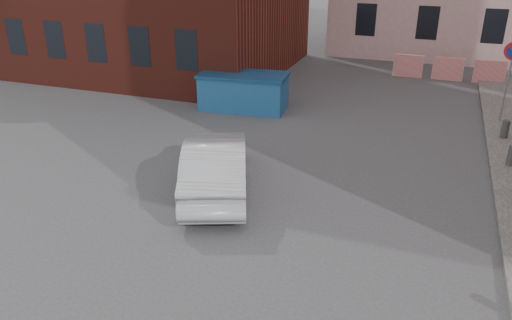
% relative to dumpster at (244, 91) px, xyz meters
% --- Properties ---
extents(ground, '(120.00, 120.00, 0.00)m').
position_rel_dumpster_xyz_m(ground, '(2.75, -8.02, -0.67)').
color(ground, '#38383A').
rests_on(ground, ground).
extents(no_parking_sign, '(0.60, 0.09, 2.65)m').
position_rel_dumpster_xyz_m(no_parking_sign, '(8.75, 1.47, 1.35)').
color(no_parking_sign, gray).
rests_on(no_parking_sign, sidewalk).
extents(barriers, '(4.70, 0.18, 1.00)m').
position_rel_dumpster_xyz_m(barriers, '(6.95, 6.98, -0.17)').
color(barriers, red).
rests_on(barriers, ground).
extents(dumpster, '(3.30, 1.93, 1.32)m').
position_rel_dumpster_xyz_m(dumpster, '(0.00, 0.00, 0.00)').
color(dumpster, '#1F5894').
rests_on(dumpster, ground).
extents(silver_car, '(2.95, 4.46, 1.39)m').
position_rel_dumpster_xyz_m(silver_car, '(1.78, -6.34, 0.03)').
color(silver_car, '#A7ABAF').
rests_on(silver_car, ground).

